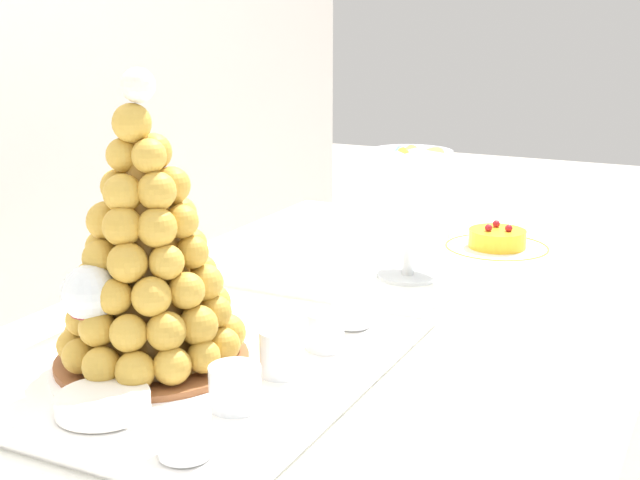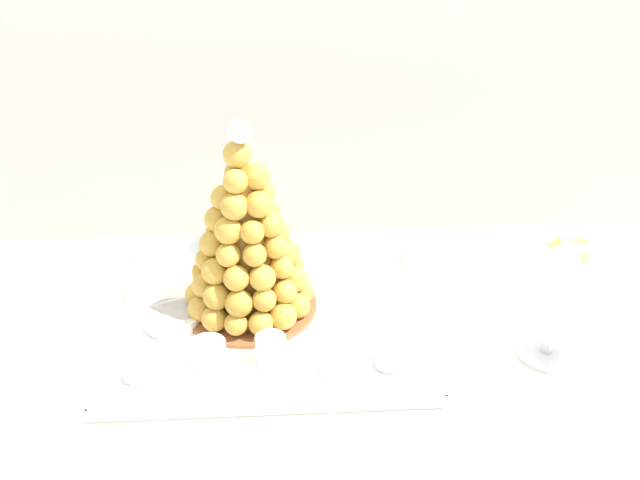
# 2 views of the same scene
# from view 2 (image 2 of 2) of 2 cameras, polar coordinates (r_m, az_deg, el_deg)

# --- Properties ---
(buffet_table) EXTENTS (1.58, 0.84, 0.73)m
(buffet_table) POSITION_cam_2_polar(r_m,az_deg,el_deg) (1.26, 2.50, -12.23)
(buffet_table) COLOR brown
(buffet_table) RESTS_ON ground_plane
(serving_tray) EXTENTS (0.55, 0.43, 0.02)m
(serving_tray) POSITION_cam_2_polar(r_m,az_deg,el_deg) (1.25, -4.08, -6.99)
(serving_tray) COLOR white
(serving_tray) RESTS_ON buffet_table
(croquembouche) EXTENTS (0.24, 0.24, 0.36)m
(croquembouche) POSITION_cam_2_polar(r_m,az_deg,el_deg) (1.22, -5.89, -0.10)
(croquembouche) COLOR brown
(croquembouche) RESTS_ON serving_tray
(dessert_cup_left) EXTENTS (0.05, 0.05, 0.05)m
(dessert_cup_left) POSITION_cam_2_polar(r_m,az_deg,el_deg) (1.18, -14.47, -9.62)
(dessert_cup_left) COLOR silver
(dessert_cup_left) RESTS_ON serving_tray
(dessert_cup_mid_left) EXTENTS (0.06, 0.06, 0.05)m
(dessert_cup_mid_left) POSITION_cam_2_polar(r_m,az_deg,el_deg) (1.17, -8.92, -9.20)
(dessert_cup_mid_left) COLOR silver
(dessert_cup_mid_left) RESTS_ON serving_tray
(dessert_cup_centre) EXTENTS (0.05, 0.05, 0.06)m
(dessert_cup_centre) POSITION_cam_2_polar(r_m,az_deg,el_deg) (1.16, -3.96, -9.01)
(dessert_cup_centre) COLOR silver
(dessert_cup_centre) RESTS_ON serving_tray
(dessert_cup_mid_right) EXTENTS (0.05, 0.05, 0.05)m
(dessert_cup_mid_right) POSITION_cam_2_polar(r_m,az_deg,el_deg) (1.15, 0.94, -9.37)
(dessert_cup_mid_right) COLOR silver
(dessert_cup_mid_right) RESTS_ON serving_tray
(dessert_cup_right) EXTENTS (0.05, 0.05, 0.05)m
(dessert_cup_right) POSITION_cam_2_polar(r_m,az_deg,el_deg) (1.16, 5.73, -8.89)
(dessert_cup_right) COLOR silver
(dessert_cup_right) RESTS_ON serving_tray
(creme_brulee_ramekin) EXTENTS (0.10, 0.10, 0.02)m
(creme_brulee_ramekin) POSITION_cam_2_polar(r_m,az_deg,el_deg) (1.28, -11.75, -6.03)
(creme_brulee_ramekin) COLOR white
(creme_brulee_ramekin) RESTS_ON serving_tray
(macaron_goblet) EXTENTS (0.14, 0.14, 0.23)m
(macaron_goblet) POSITION_cam_2_polar(r_m,az_deg,el_deg) (1.18, 18.70, -3.38)
(macaron_goblet) COLOR white
(macaron_goblet) RESTS_ON buffet_table
(wine_glass) EXTENTS (0.07, 0.07, 0.15)m
(wine_glass) POSITION_cam_2_polar(r_m,az_deg,el_deg) (1.27, -9.06, -1.00)
(wine_glass) COLOR silver
(wine_glass) RESTS_ON buffet_table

